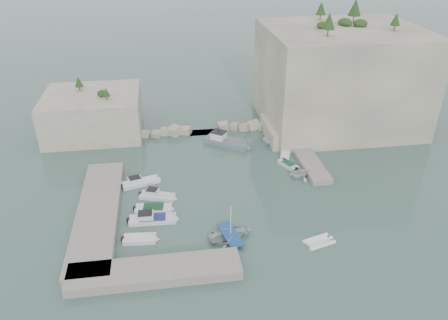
{
  "coord_description": "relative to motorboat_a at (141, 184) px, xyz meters",
  "views": [
    {
      "loc": [
        -7.89,
        -47.46,
        32.62
      ],
      "look_at": [
        0.0,
        6.0,
        3.0
      ],
      "focal_mm": 35.0,
      "sensor_mm": 36.0,
      "label": 1
    }
  ],
  "objects": [
    {
      "name": "cliff_terrace",
      "position": [
        24.86,
        11.89,
        1.25
      ],
      "size": [
        8.0,
        10.0,
        2.5
      ],
      "primitive_type": "cube",
      "color": "beige",
      "rests_on": "ground"
    },
    {
      "name": "tender_east_c",
      "position": [
        22.39,
        5.02,
        0.0
      ],
      "size": [
        2.73,
        4.43,
        0.7
      ],
      "primitive_type": null,
      "rotation": [
        0.0,
        0.0,
        1.22
      ],
      "color": "white",
      "rests_on": "ground"
    },
    {
      "name": "motorboat_e",
      "position": [
        0.11,
        -12.62,
        0.0
      ],
      "size": [
        4.24,
        2.02,
        0.7
      ],
      "primitive_type": null,
      "rotation": [
        0.0,
        0.0,
        -0.08
      ],
      "color": "white",
      "rests_on": "ground"
    },
    {
      "name": "rowboat",
      "position": [
        10.65,
        -13.61,
        0.0
      ],
      "size": [
        5.96,
        4.84,
        1.09
      ],
      "primitive_type": "imported",
      "rotation": [
        0.0,
        0.0,
        1.8
      ],
      "color": "silver",
      "rests_on": "ground"
    },
    {
      "name": "motorboat_a",
      "position": [
        0.0,
        0.0,
        0.0
      ],
      "size": [
        6.05,
        3.29,
        1.4
      ],
      "primitive_type": null,
      "rotation": [
        0.0,
        0.0,
        0.29
      ],
      "color": "white",
      "rests_on": "ground"
    },
    {
      "name": "cliff_east",
      "position": [
        34.86,
        16.89,
        8.5
      ],
      "size": [
        26.0,
        22.0,
        17.0
      ],
      "primitive_type": "cube",
      "color": "beige",
      "rests_on": "ground"
    },
    {
      "name": "work_boat",
      "position": [
        13.92,
        10.47,
        0.0
      ],
      "size": [
        8.39,
        6.88,
        2.2
      ],
      "primitive_type": null,
      "rotation": [
        0.0,
        0.0,
        -0.61
      ],
      "color": "slate",
      "rests_on": "ground"
    },
    {
      "name": "motorboat_b",
      "position": [
        2.28,
        -3.88,
        0.0
      ],
      "size": [
        5.38,
        3.24,
        1.4
      ],
      "primitive_type": null,
      "rotation": [
        0.0,
        0.0,
        -0.33
      ],
      "color": "silver",
      "rests_on": "ground"
    },
    {
      "name": "quay_west",
      "position": [
        -5.14,
        -7.11,
        0.55
      ],
      "size": [
        5.0,
        24.0,
        1.1
      ],
      "primitive_type": "cube",
      "color": "#9E9689",
      "rests_on": "ground"
    },
    {
      "name": "tender_east_d",
      "position": [
        21.71,
        9.39,
        0.0
      ],
      "size": [
        4.25,
        2.12,
        1.57
      ],
      "primitive_type": "imported",
      "rotation": [
        0.0,
        0.0,
        1.42
      ],
      "color": "silver",
      "rests_on": "ground"
    },
    {
      "name": "breakwater",
      "position": [
        10.86,
        15.89,
        0.7
      ],
      "size": [
        28.0,
        3.0,
        1.4
      ],
      "primitive_type": "cube",
      "color": "beige",
      "rests_on": "ground"
    },
    {
      "name": "tender_east_a",
      "position": [
        22.73,
        -1.44,
        0.0
      ],
      "size": [
        4.17,
        3.82,
        1.85
      ],
      "primitive_type": "imported",
      "rotation": [
        0.0,
        0.0,
        1.83
      ],
      "color": "silver",
      "rests_on": "ground"
    },
    {
      "name": "motorboat_d",
      "position": [
        1.64,
        -9.02,
        0.0
      ],
      "size": [
        6.42,
        2.16,
        1.4
      ],
      "primitive_type": null,
      "rotation": [
        0.0,
        0.0,
        -0.04
      ],
      "color": "silver",
      "rests_on": "ground"
    },
    {
      "name": "quay_south",
      "position": [
        1.86,
        -18.61,
        0.55
      ],
      "size": [
        18.0,
        4.0,
        1.1
      ],
      "primitive_type": "cube",
      "color": "#9E9689",
      "rests_on": "ground"
    },
    {
      "name": "tender_east_b",
      "position": [
        21.98,
        1.92,
        0.0
      ],
      "size": [
        2.9,
        4.06,
        0.7
      ],
      "primitive_type": null,
      "rotation": [
        0.0,
        0.0,
        2.03
      ],
      "color": "silver",
      "rests_on": "ground"
    },
    {
      "name": "motorboat_c",
      "position": [
        1.74,
        -6.73,
        0.0
      ],
      "size": [
        5.26,
        2.43,
        0.7
      ],
      "primitive_type": null,
      "rotation": [
        0.0,
        0.0,
        -0.12
      ],
      "color": "white",
      "rests_on": "ground"
    },
    {
      "name": "ledge_east",
      "position": [
        25.36,
        3.89,
        0.4
      ],
      "size": [
        3.0,
        16.0,
        0.8
      ],
      "primitive_type": "cube",
      "color": "#9E9689",
      "rests_on": "ground"
    },
    {
      "name": "rowboat_mast",
      "position": [
        10.65,
        -13.61,
        2.64
      ],
      "size": [
        0.1,
        0.1,
        4.2
      ],
      "primitive_type": "cylinder",
      "color": "white",
      "rests_on": "rowboat"
    },
    {
      "name": "ground",
      "position": [
        11.86,
        -6.11,
        0.0
      ],
      "size": [
        400.0,
        400.0,
        0.0
      ],
      "primitive_type": "plane",
      "color": "#42635A",
      "rests_on": "ground"
    },
    {
      "name": "inflatable_dinghy",
      "position": [
        20.56,
        -16.05,
        0.0
      ],
      "size": [
        4.12,
        2.8,
        0.44
      ],
      "primitive_type": null,
      "rotation": [
        0.0,
        0.0,
        0.28
      ],
      "color": "white",
      "rests_on": "ground"
    },
    {
      "name": "vegetation",
      "position": [
        29.69,
        18.29,
        17.93
      ],
      "size": [
        53.48,
        13.88,
        13.4
      ],
      "color": "#1E4219",
      "rests_on": "ground"
    },
    {
      "name": "outcrop_west",
      "position": [
        -8.14,
        18.89,
        3.5
      ],
      "size": [
        16.0,
        14.0,
        7.0
      ],
      "primitive_type": "cube",
      "color": "beige",
      "rests_on": "ground"
    }
  ]
}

